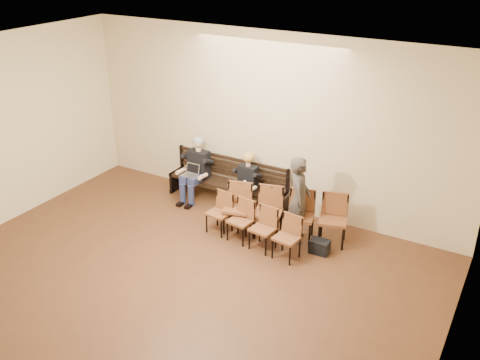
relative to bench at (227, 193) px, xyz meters
The scene contains 11 objects.
ground 4.71m from the bench, 81.16° to the right, with size 10.00×10.00×0.00m, color #57331E.
room_walls 4.56m from the bench, 79.40° to the right, with size 8.02×10.01×3.51m.
bench is the anchor object (origin of this frame).
seated_man 0.79m from the bench, 169.71° to the right, with size 0.54×0.75×1.30m, color black, non-canonical shape.
seated_woman 0.60m from the bench, 13.42° to the right, with size 0.46×0.64×1.08m, color black, non-canonical shape.
laptop 0.83m from the bench, 153.94° to the right, with size 0.31×0.24×0.23m, color silver.
water_bottle 0.82m from the bench, 31.18° to the right, with size 0.07×0.07×0.24m, color silver.
bag 2.52m from the bench, 19.18° to the right, with size 0.33×0.23×0.25m, color black.
passerby 2.07m from the bench, 17.75° to the right, with size 0.67×0.44×1.85m, color #39332F.
chair_row_front 1.74m from the bench, 22.13° to the right, with size 2.22×0.50×0.91m, color brown.
chair_row_back 1.69m from the bench, 43.94° to the right, with size 1.86×0.42×0.77m, color brown.
Camera 1 is at (4.40, -3.72, 5.08)m, focal length 40.00 mm.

